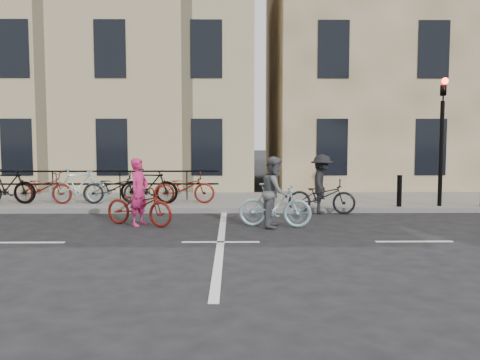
{
  "coord_description": "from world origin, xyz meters",
  "views": [
    {
      "loc": [
        0.26,
        -10.83,
        2.23
      ],
      "look_at": [
        0.42,
        2.14,
        1.1
      ],
      "focal_mm": 40.0,
      "sensor_mm": 36.0,
      "label": 1
    }
  ],
  "objects_px": {
    "cyclist_pink": "(139,202)",
    "traffic_light": "(442,126)",
    "cyclist_dark": "(322,190)",
    "cyclist_grey": "(275,199)"
  },
  "relations": [
    {
      "from": "cyclist_pink",
      "to": "traffic_light",
      "type": "bearing_deg",
      "value": -49.79
    },
    {
      "from": "traffic_light",
      "to": "cyclist_dark",
      "type": "height_order",
      "value": "traffic_light"
    },
    {
      "from": "traffic_light",
      "to": "cyclist_dark",
      "type": "distance_m",
      "value": 3.94
    },
    {
      "from": "traffic_light",
      "to": "cyclist_grey",
      "type": "height_order",
      "value": "traffic_light"
    },
    {
      "from": "cyclist_dark",
      "to": "traffic_light",
      "type": "bearing_deg",
      "value": -72.33
    },
    {
      "from": "cyclist_pink",
      "to": "cyclist_dark",
      "type": "bearing_deg",
      "value": -44.0
    },
    {
      "from": "traffic_light",
      "to": "cyclist_pink",
      "type": "bearing_deg",
      "value": -164.36
    },
    {
      "from": "cyclist_grey",
      "to": "cyclist_dark",
      "type": "bearing_deg",
      "value": -23.44
    },
    {
      "from": "traffic_light",
      "to": "cyclist_grey",
      "type": "relative_size",
      "value": 2.15
    },
    {
      "from": "cyclist_pink",
      "to": "cyclist_dark",
      "type": "xyz_separation_m",
      "value": [
        4.74,
        1.86,
        0.08
      ]
    }
  ]
}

